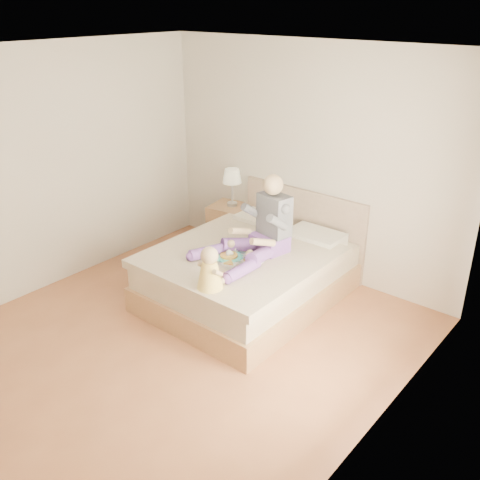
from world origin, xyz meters
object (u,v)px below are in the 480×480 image
Objects in this scene: nightstand at (231,227)px; tray at (236,259)px; baby at (211,271)px; bed at (252,270)px; adult at (261,231)px.

tray is (1.09, -1.18, 0.33)m from nightstand.
baby is (1.25, -1.74, 0.47)m from nightstand.
bed is 0.51m from tray.
baby is at bearing -70.74° from tray.
adult is (1.16, -0.87, 0.56)m from nightstand.
bed reaches higher than nightstand.
tray is 0.60m from baby.
bed is 5.25× the size of baby.
nightstand is at bearing 135.26° from tray.
tray is at bearing -77.38° from bed.
nightstand is at bearing 141.48° from bed.
tray is at bearing -57.32° from nightstand.
bed is 1.08m from baby.
adult is (0.16, -0.07, 0.55)m from bed.
adult is 0.88m from baby.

